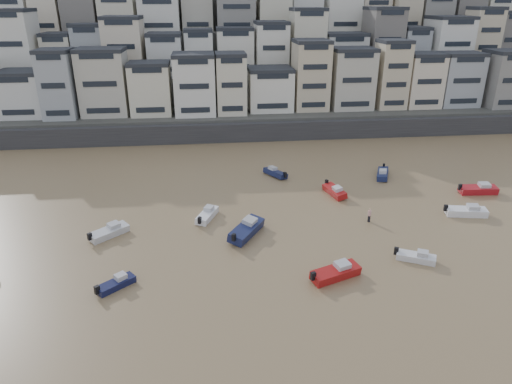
{
  "coord_description": "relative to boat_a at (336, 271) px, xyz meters",
  "views": [
    {
      "loc": [
        -1.77,
        -19.2,
        25.0
      ],
      "look_at": [
        3.75,
        30.0,
        4.0
      ],
      "focal_mm": 32.0,
      "sensor_mm": 36.0,
      "label": 1
    }
  ],
  "objects": [
    {
      "name": "boat_i",
      "position": [
        14.54,
        25.81,
        -0.05
      ],
      "size": [
        3.61,
        5.42,
        1.41
      ],
      "primitive_type": null,
      "rotation": [
        0.0,
        0.0,
        -1.98
      ],
      "color": "#161F45",
      "rests_on": "ground"
    },
    {
      "name": "boat_k",
      "position": [
        -23.35,
        11.12,
        -0.08
      ],
      "size": [
        4.81,
        4.56,
        1.36
      ],
      "primitive_type": null,
      "rotation": [
        0.0,
        0.0,
        0.73
      ],
      "color": "silver",
      "rests_on": "ground"
    },
    {
      "name": "boat_b",
      "position": [
        9.13,
        2.14,
        -0.18
      ],
      "size": [
        4.42,
        3.18,
        1.16
      ],
      "primitive_type": null,
      "rotation": [
        0.0,
        0.0,
        -0.47
      ],
      "color": "silver",
      "rests_on": "ground"
    },
    {
      "name": "boat_f",
      "position": [
        -12.2,
        14.51,
        -0.1
      ],
      "size": [
        3.35,
        5.08,
        1.32
      ],
      "primitive_type": null,
      "rotation": [
        0.0,
        0.0,
        1.17
      ],
      "color": "white",
      "rests_on": "ground"
    },
    {
      "name": "boat_j",
      "position": [
        -20.87,
        0.72,
        -0.21
      ],
      "size": [
        3.91,
        3.6,
        1.1
      ],
      "primitive_type": null,
      "rotation": [
        0.0,
        0.0,
        0.7
      ],
      "color": "#13173C",
      "rests_on": "ground"
    },
    {
      "name": "boat_a",
      "position": [
        0.0,
        0.0,
        0.0
      ],
      "size": [
        5.84,
        3.71,
        1.52
      ],
      "primitive_type": null,
      "rotation": [
        0.0,
        0.0,
        0.37
      ],
      "color": "maroon",
      "rests_on": "ground"
    },
    {
      "name": "boat_h",
      "position": [
        -1.64,
        28.07,
        -0.12
      ],
      "size": [
        3.79,
        4.78,
        1.28
      ],
      "primitive_type": null,
      "rotation": [
        0.0,
        0.0,
        2.13
      ],
      "color": "#151C42",
      "rests_on": "ground"
    },
    {
      "name": "boat_g",
      "position": [
        25.4,
        18.22,
        0.01
      ],
      "size": [
        5.73,
        2.21,
        1.53
      ],
      "primitive_type": null,
      "rotation": [
        0.0,
        0.0,
        -0.07
      ],
      "color": "#A2141B",
      "rests_on": "ground"
    },
    {
      "name": "harbor_wall",
      "position": [
        -0.07,
        47.76,
        0.99
      ],
      "size": [
        140.0,
        3.0,
        3.5
      ],
      "primitive_type": "cube",
      "color": "#38383A",
      "rests_on": "ground"
    },
    {
      "name": "hillside",
      "position": [
        4.66,
        87.6,
        12.25
      ],
      "size": [
        141.04,
        66.0,
        50.0
      ],
      "color": "#4C4C47",
      "rests_on": "ground"
    },
    {
      "name": "boat_c",
      "position": [
        -7.77,
        9.64,
        0.11
      ],
      "size": [
        5.16,
        6.51,
        1.74
      ],
      "primitive_type": null,
      "rotation": [
        0.0,
        0.0,
        1.01
      ],
      "color": "#161D44",
      "rests_on": "ground"
    },
    {
      "name": "boat_d",
      "position": [
        20.0,
        11.74,
        -0.02
      ],
      "size": [
        5.63,
        2.73,
        1.47
      ],
      "primitive_type": null,
      "rotation": [
        0.0,
        0.0,
        -0.18
      ],
      "color": "white",
      "rests_on": "ground"
    },
    {
      "name": "person_pink",
      "position": [
        7.34,
        11.4,
        0.11
      ],
      "size": [
        0.44,
        0.44,
        1.74
      ],
      "primitive_type": null,
      "color": "#CD9591",
      "rests_on": "ground"
    },
    {
      "name": "boat_e",
      "position": [
        5.39,
        19.92,
        -0.07
      ],
      "size": [
        2.74,
        5.25,
        1.37
      ],
      "primitive_type": null,
      "rotation": [
        0.0,
        0.0,
        -1.34
      ],
      "color": "maroon",
      "rests_on": "ground"
    }
  ]
}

